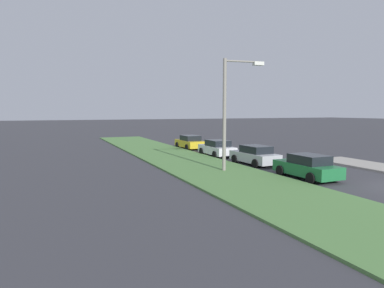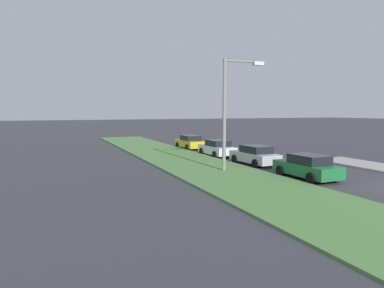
% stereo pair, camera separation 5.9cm
% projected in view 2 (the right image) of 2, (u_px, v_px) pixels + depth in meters
% --- Properties ---
extents(grass_median, '(60.00, 6.00, 0.12)m').
position_uv_depth(grass_median, '(203.00, 168.00, 23.98)').
color(grass_median, '#517F42').
rests_on(grass_median, ground).
extents(parked_car_green, '(4.31, 2.03, 1.47)m').
position_uv_depth(parked_car_green, '(307.00, 167.00, 20.36)').
color(parked_car_green, '#1E6B38').
rests_on(parked_car_green, ground).
extents(parked_car_silver, '(4.38, 2.17, 1.47)m').
position_uv_depth(parked_car_silver, '(255.00, 155.00, 25.65)').
color(parked_car_silver, '#B2B5BA').
rests_on(parked_car_silver, ground).
extents(parked_car_white, '(4.30, 2.03, 1.47)m').
position_uv_depth(parked_car_white, '(217.00, 148.00, 30.53)').
color(parked_car_white, silver).
rests_on(parked_car_white, ground).
extents(parked_car_yellow, '(4.33, 2.08, 1.47)m').
position_uv_depth(parked_car_yellow, '(190.00, 142.00, 36.35)').
color(parked_car_yellow, gold).
rests_on(parked_car_yellow, ground).
extents(streetlight, '(0.65, 2.87, 7.50)m').
position_uv_depth(streetlight, '(229.00, 106.00, 22.22)').
color(streetlight, gray).
rests_on(streetlight, ground).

